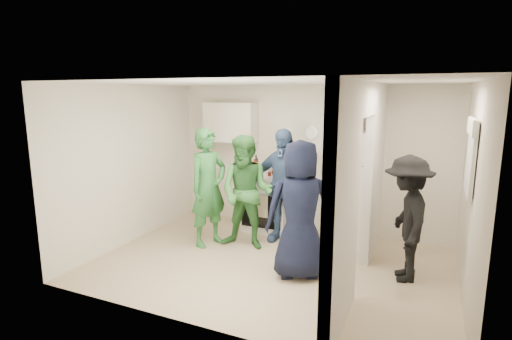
{
  "coord_description": "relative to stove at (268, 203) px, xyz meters",
  "views": [
    {
      "loc": [
        1.96,
        -4.87,
        2.36
      ],
      "look_at": [
        -0.4,
        0.4,
        1.25
      ],
      "focal_mm": 28.0,
      "sensor_mm": 36.0,
      "label": 1
    }
  ],
  "objects": [
    {
      "name": "stove",
      "position": [
        0.0,
        0.0,
        0.0
      ],
      "size": [
        0.81,
        0.68,
        0.97
      ],
      "primitive_type": "cube",
      "color": "white",
      "rests_on": "floor"
    },
    {
      "name": "yellow_cup_stack_stove",
      "position": [
        -0.12,
        -0.22,
        0.61
      ],
      "size": [
        0.09,
        0.09,
        0.25
      ],
      "primitive_type": "cylinder",
      "color": "yellow",
      "rests_on": "stove"
    },
    {
      "name": "person_denim",
      "position": [
        0.41,
        -0.42,
        0.43
      ],
      "size": [
        1.12,
        0.57,
        1.83
      ],
      "primitive_type": "imported",
      "rotation": [
        0.0,
        0.0,
        -0.12
      ],
      "color": "#364C77",
      "rests_on": "floor"
    },
    {
      "name": "fridge",
      "position": [
        1.46,
        -0.03,
        0.41
      ],
      "size": [
        0.74,
        0.72,
        1.79
      ],
      "primitive_type": "cube",
      "color": "white",
      "rests_on": "floor"
    },
    {
      "name": "wall_front",
      "position": [
        0.59,
        -3.07,
        0.77
      ],
      "size": [
        4.8,
        0.0,
        4.8
      ],
      "primitive_type": "plane",
      "rotation": [
        -1.57,
        0.0,
        0.0
      ],
      "color": "silver",
      "rests_on": "floor"
    },
    {
      "name": "wall_right",
      "position": [
        2.99,
        -1.37,
        0.77
      ],
      "size": [
        0.0,
        3.4,
        3.4
      ],
      "primitive_type": "plane",
      "rotation": [
        1.57,
        0.0,
        -1.57
      ],
      "color": "silver",
      "rests_on": "floor"
    },
    {
      "name": "upper_cabinet",
      "position": [
        -0.81,
        0.15,
        1.37
      ],
      "size": [
        0.95,
        0.34,
        0.7
      ],
      "primitive_type": "cube",
      "color": "silver",
      "rests_on": "wall_back"
    },
    {
      "name": "blue_bowl",
      "position": [
        1.36,
        0.02,
        1.52
      ],
      "size": [
        0.24,
        0.24,
        0.11
      ],
      "primitive_type": "cylinder",
      "color": "#23169C",
      "rests_on": "wicker_basket"
    },
    {
      "name": "wall_back",
      "position": [
        0.59,
        0.33,
        0.77
      ],
      "size": [
        4.8,
        0.0,
        4.8
      ],
      "primitive_type": "plane",
      "rotation": [
        1.57,
        0.0,
        0.0
      ],
      "color": "silver",
      "rests_on": "floor"
    },
    {
      "name": "bottle_f",
      "position": [
        0.19,
        0.03,
        0.63
      ],
      "size": [
        0.08,
        0.08,
        0.29
      ],
      "primitive_type": "cylinder",
      "color": "#153A1B",
      "rests_on": "stove"
    },
    {
      "name": "person_nook",
      "position": [
        2.32,
        -1.06,
        0.32
      ],
      "size": [
        0.79,
        1.14,
        1.61
      ],
      "primitive_type": "imported",
      "rotation": [
        0.0,
        0.0,
        -1.37
      ],
      "color": "black",
      "rests_on": "floor"
    },
    {
      "name": "floor",
      "position": [
        0.59,
        -1.37,
        -0.48
      ],
      "size": [
        4.8,
        4.8,
        0.0
      ],
      "primitive_type": "plane",
      "color": "tan",
      "rests_on": "ground"
    },
    {
      "name": "bottle_j",
      "position": [
        0.3,
        -0.09,
        0.62
      ],
      "size": [
        0.06,
        0.06,
        0.27
      ],
      "primitive_type": "cylinder",
      "color": "#1F5A25",
      "rests_on": "stove"
    },
    {
      "name": "nook_valance",
      "position": [
        2.93,
        -1.17,
        1.52
      ],
      "size": [
        0.04,
        0.82,
        0.18
      ],
      "primitive_type": "cube",
      "color": "white",
      "rests_on": "wall_right"
    },
    {
      "name": "partition_pier_front",
      "position": [
        1.79,
        -2.47,
        0.77
      ],
      "size": [
        0.12,
        1.2,
        2.5
      ],
      "primitive_type": "cube",
      "color": "silver",
      "rests_on": "floor"
    },
    {
      "name": "bottle_g",
      "position": [
        0.28,
        0.16,
        0.63
      ],
      "size": [
        0.07,
        0.07,
        0.29
      ],
      "primitive_type": "cylinder",
      "color": "#AD7538",
      "rests_on": "stove"
    },
    {
      "name": "partition_header",
      "position": [
        1.79,
        -1.37,
        1.82
      ],
      "size": [
        0.12,
        1.0,
        0.4
      ],
      "primitive_type": "cube",
      "color": "silver",
      "rests_on": "partition_pier_back"
    },
    {
      "name": "spice_shelf",
      "position": [
        0.59,
        0.28,
        0.87
      ],
      "size": [
        0.35,
        0.08,
        0.03
      ],
      "primitive_type": "cube",
      "color": "olive",
      "rests_on": "wall_back"
    },
    {
      "name": "bottle_e",
      "position": [
        0.1,
        0.17,
        0.64
      ],
      "size": [
        0.06,
        0.06,
        0.31
      ],
      "primitive_type": "cylinder",
      "color": "#A9B3BB",
      "rests_on": "stove"
    },
    {
      "name": "person_green_left",
      "position": [
        -0.58,
        -1.04,
        0.44
      ],
      "size": [
        0.65,
        0.78,
        1.85
      ],
      "primitive_type": "imported",
      "rotation": [
        0.0,
        0.0,
        1.22
      ],
      "color": "#2C6F3A",
      "rests_on": "floor"
    },
    {
      "name": "wall_clock",
      "position": [
        0.64,
        0.31,
        1.22
      ],
      "size": [
        0.22,
        0.02,
        0.22
      ],
      "primitive_type": "cylinder",
      "rotation": [
        1.57,
        0.0,
        0.0
      ],
      "color": "white",
      "rests_on": "wall_back"
    },
    {
      "name": "person_green_center",
      "position": [
        0.01,
        -0.91,
        0.39
      ],
      "size": [
        0.9,
        0.73,
        1.75
      ],
      "primitive_type": "imported",
      "rotation": [
        0.0,
        0.0,
        0.08
      ],
      "color": "#387634",
      "rests_on": "floor"
    },
    {
      "name": "nook_window",
      "position": [
        2.97,
        -1.17,
        1.17
      ],
      "size": [
        0.03,
        0.7,
        0.8
      ],
      "primitive_type": "cube",
      "color": "black",
      "rests_on": "wall_right"
    },
    {
      "name": "ceiling",
      "position": [
        0.59,
        -1.37,
        2.02
      ],
      "size": [
        4.8,
        4.8,
        0.0
      ],
      "primitive_type": "plane",
      "rotation": [
        3.14,
        0.0,
        0.0
      ],
      "color": "white",
      "rests_on": "wall_back"
    },
    {
      "name": "person_navy",
      "position": [
        1.07,
        -1.54,
        0.42
      ],
      "size": [
        1.04,
        0.9,
        1.8
      ],
      "primitive_type": "imported",
      "rotation": [
        0.0,
        0.0,
        -2.69
      ],
      "color": "black",
      "rests_on": "floor"
    },
    {
      "name": "bottle_c",
      "position": [
        -0.09,
        0.15,
        0.61
      ],
      "size": [
        0.08,
        0.08,
        0.25
      ],
      "primitive_type": "cylinder",
      "color": "silver",
      "rests_on": "stove"
    },
    {
      "name": "bottle_h",
      "position": [
        -0.3,
        -0.1,
        0.64
      ],
      "size": [
        0.07,
        0.07,
        0.3
      ],
      "primitive_type": "cylinder",
      "color": "silver",
      "rests_on": "stove"
    },
    {
      "name": "wall_left",
      "position": [
        -1.81,
        -1.37,
        0.77
      ],
      "size": [
        0.0,
        3.4,
        3.4
      ],
      "primitive_type": "plane",
      "rotation": [
        1.57,
        0.0,
        1.57
      ],
      "color": "silver",
      "rests_on": "floor"
    },
    {
      "name": "bottle_a",
      "position": [
        -0.3,
        0.14,
        0.64
      ],
      "size": [
        0.08,
        0.08,
        0.32
      ],
      "primitive_type": "cylinder",
      "color": "maroon",
      "rests_on": "stove"
    },
    {
      "name": "yellow_cup_stack_top",
      "position": [
        1.68,
        -0.13,
        1.44
      ],
      "size": [
        0.09,
        0.09,
        0.25
      ],
      "primitive_type": "cylinder",
      "color": "yellow",
      "rests_on": "fridge"
    },
    {
      "name": "bottle_b",
      "position": [
        -0.18,
        -0.08,
        0.61
      ],
      "size": [
        0.08,
        0.08,
        0.26
      ],
      "primitive_type": "cylinder",
      "color": "#1B5122",
      "rests_on": "stove"
    },
    {
      "name": "bottle_k",
      "position": [
        -0.23,
        0.04,
        0.62
      ],
      "size": [
        0.07,
        0.07,
        0.28
      ],
      "primitive_type": "cylinder",
      "color": "brown",
      "rests_on": "stove"
    },
    {
      "name": "red_cup",
      "position": [
        0.22,
        -0.2,
        0.54
      ],
      "size": [
        0.09,
        0.09,
        0.12
      ],
      "primitive_type": "cylinder",
      "color": "#BB2B0C",
      "rests_on": "stove"
    },
    {
      "name": "nook_window_frame",
      "position": [
        2.96,
        -1.17,
        1.17
      ],
      "size": [
        0.04,
        0.76,
        0.86
      ],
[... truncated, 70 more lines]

